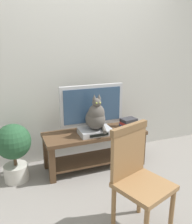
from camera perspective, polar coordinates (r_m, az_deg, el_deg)
The scene contains 9 objects.
ground_plane at distance 2.85m, azimuth 2.42°, elevation -17.34°, with size 12.00×12.00×0.00m, color gray.
back_wall at distance 3.27m, azimuth -4.27°, elevation 13.29°, with size 7.00×0.12×2.80m, color beige.
tv_stand at distance 3.13m, azimuth -0.34°, elevation -7.23°, with size 1.28×0.46×0.47m.
tv at distance 3.05m, azimuth -0.96°, elevation 1.18°, with size 0.82×0.20×0.58m.
media_box at distance 2.99m, azimuth -0.16°, elevation -4.58°, with size 0.40×0.26×0.07m.
cat at distance 2.91m, azimuth -0.05°, elevation -1.04°, with size 0.24×0.34×0.44m.
wooden_chair at distance 2.11m, azimuth 9.52°, elevation -13.84°, with size 0.51×0.51×0.93m.
book_stack at distance 3.26m, azimuth 7.58°, elevation -2.44°, with size 0.24×0.18×0.12m.
potted_plant at distance 2.94m, azimuth -18.68°, elevation -7.93°, with size 0.40×0.40×0.69m.
Camera 1 is at (-0.97, -2.15, 1.60)m, focal length 39.09 mm.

